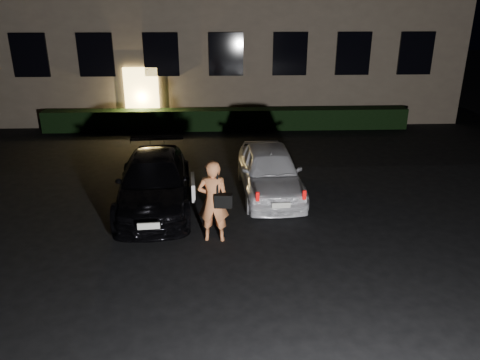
{
  "coord_description": "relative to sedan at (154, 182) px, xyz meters",
  "views": [
    {
      "loc": [
        -0.25,
        -8.48,
        5.21
      ],
      "look_at": [
        0.19,
        2.0,
        1.06
      ],
      "focal_mm": 35.0,
      "sensor_mm": 36.0,
      "label": 1
    }
  ],
  "objects": [
    {
      "name": "hedge",
      "position": [
        2.01,
        7.53,
        -0.24
      ],
      "size": [
        15.0,
        0.7,
        0.85
      ],
      "primitive_type": "cube",
      "color": "black",
      "rests_on": "ground"
    },
    {
      "name": "sedan",
      "position": [
        0.0,
        0.0,
        0.0
      ],
      "size": [
        2.23,
        4.74,
        1.32
      ],
      "rotation": [
        0.0,
        0.0,
        0.07
      ],
      "color": "black",
      "rests_on": "ground"
    },
    {
      "name": "man",
      "position": [
        1.57,
        -1.96,
        0.3
      ],
      "size": [
        0.8,
        0.51,
        1.92
      ],
      "rotation": [
        0.0,
        0.0,
        3.06
      ],
      "color": "#D97E4A",
      "rests_on": "ground"
    },
    {
      "name": "hatch",
      "position": [
        3.1,
        0.67,
        0.02
      ],
      "size": [
        1.77,
        4.05,
        1.36
      ],
      "rotation": [
        0.0,
        0.0,
        0.04
      ],
      "color": "white",
      "rests_on": "ground"
    },
    {
      "name": "ground",
      "position": [
        2.01,
        -2.97,
        -0.66
      ],
      "size": [
        80.0,
        80.0,
        0.0
      ],
      "primitive_type": "plane",
      "color": "black",
      "rests_on": "ground"
    }
  ]
}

